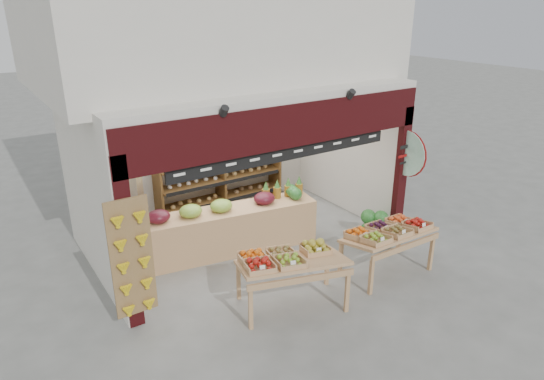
{
  "coord_description": "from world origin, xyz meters",
  "views": [
    {
      "loc": [
        -4.38,
        -7.18,
        4.51
      ],
      "look_at": [
        0.25,
        -0.2,
        1.22
      ],
      "focal_mm": 32.0,
      "sensor_mm": 36.0,
      "label": 1
    }
  ],
  "objects_px": {
    "refrigerator": "(117,198)",
    "watermelon_pile": "(379,229)",
    "cardboard_stack": "(182,244)",
    "mid_counter": "(227,229)",
    "back_shelving": "(220,165)",
    "display_table_left": "(285,260)",
    "display_table_right": "(389,232)"
  },
  "relations": [
    {
      "from": "back_shelving",
      "to": "watermelon_pile",
      "type": "relative_size",
      "value": 3.63
    },
    {
      "from": "mid_counter",
      "to": "watermelon_pile",
      "type": "relative_size",
      "value": 4.32
    },
    {
      "from": "back_shelving",
      "to": "refrigerator",
      "type": "relative_size",
      "value": 1.57
    },
    {
      "from": "back_shelving",
      "to": "mid_counter",
      "type": "relative_size",
      "value": 0.84
    },
    {
      "from": "refrigerator",
      "to": "cardboard_stack",
      "type": "relative_size",
      "value": 1.82
    },
    {
      "from": "display_table_right",
      "to": "watermelon_pile",
      "type": "relative_size",
      "value": 1.92
    },
    {
      "from": "cardboard_stack",
      "to": "refrigerator",
      "type": "bearing_deg",
      "value": 123.27
    },
    {
      "from": "back_shelving",
      "to": "display_table_right",
      "type": "bearing_deg",
      "value": -74.02
    },
    {
      "from": "mid_counter",
      "to": "display_table_right",
      "type": "bearing_deg",
      "value": -48.22
    },
    {
      "from": "cardboard_stack",
      "to": "display_table_left",
      "type": "bearing_deg",
      "value": -73.88
    },
    {
      "from": "mid_counter",
      "to": "display_table_left",
      "type": "height_order",
      "value": "mid_counter"
    },
    {
      "from": "display_table_right",
      "to": "cardboard_stack",
      "type": "bearing_deg",
      "value": 137.38
    },
    {
      "from": "mid_counter",
      "to": "watermelon_pile",
      "type": "distance_m",
      "value": 3.08
    },
    {
      "from": "cardboard_stack",
      "to": "display_table_right",
      "type": "height_order",
      "value": "display_table_right"
    },
    {
      "from": "display_table_right",
      "to": "back_shelving",
      "type": "bearing_deg",
      "value": 105.98
    },
    {
      "from": "back_shelving",
      "to": "watermelon_pile",
      "type": "bearing_deg",
      "value": -56.5
    },
    {
      "from": "back_shelving",
      "to": "watermelon_pile",
      "type": "xyz_separation_m",
      "value": [
        1.99,
        -3.0,
        -0.9
      ]
    },
    {
      "from": "refrigerator",
      "to": "mid_counter",
      "type": "xyz_separation_m",
      "value": [
        1.56,
        -1.51,
        -0.47
      ]
    },
    {
      "from": "display_table_right",
      "to": "watermelon_pile",
      "type": "bearing_deg",
      "value": 49.76
    },
    {
      "from": "back_shelving",
      "to": "refrigerator",
      "type": "distance_m",
      "value": 2.41
    },
    {
      "from": "display_table_right",
      "to": "refrigerator",
      "type": "bearing_deg",
      "value": 133.53
    },
    {
      "from": "cardboard_stack",
      "to": "watermelon_pile",
      "type": "bearing_deg",
      "value": -23.21
    },
    {
      "from": "display_table_right",
      "to": "watermelon_pile",
      "type": "xyz_separation_m",
      "value": [
        0.84,
        1.0,
        -0.58
      ]
    },
    {
      "from": "back_shelving",
      "to": "display_table_right",
      "type": "xyz_separation_m",
      "value": [
        1.15,
        -4.0,
        -0.33
      ]
    },
    {
      "from": "back_shelving",
      "to": "watermelon_pile",
      "type": "distance_m",
      "value": 3.71
    },
    {
      "from": "back_shelving",
      "to": "refrigerator",
      "type": "bearing_deg",
      "value": -173.42
    },
    {
      "from": "mid_counter",
      "to": "display_table_left",
      "type": "distance_m",
      "value": 2.08
    },
    {
      "from": "refrigerator",
      "to": "watermelon_pile",
      "type": "xyz_separation_m",
      "value": [
        4.38,
        -2.73,
        -0.74
      ]
    },
    {
      "from": "display_table_left",
      "to": "watermelon_pile",
      "type": "height_order",
      "value": "display_table_left"
    },
    {
      "from": "refrigerator",
      "to": "display_table_left",
      "type": "bearing_deg",
      "value": -80.87
    },
    {
      "from": "cardboard_stack",
      "to": "display_table_left",
      "type": "relative_size",
      "value": 0.57
    },
    {
      "from": "mid_counter",
      "to": "watermelon_pile",
      "type": "bearing_deg",
      "value": -23.36
    }
  ]
}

